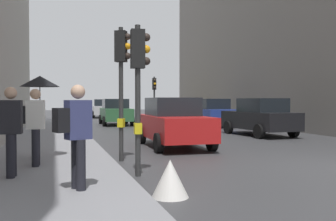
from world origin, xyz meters
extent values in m
cube|color=gray|center=(-6.93, 6.00, 0.08)|extent=(3.10, 40.00, 0.16)
cylinder|color=#2D2D2D|center=(-5.08, 0.40, 1.65)|extent=(0.12, 0.12, 3.30)
cube|color=black|center=(-5.08, 0.40, 2.78)|extent=(0.32, 0.26, 0.84)
cube|color=yellow|center=(-5.08, 0.40, 1.05)|extent=(0.18, 0.21, 0.24)
sphere|color=#2D231E|center=(-4.89, 0.38, 3.04)|extent=(0.18, 0.18, 0.18)
sphere|color=orange|center=(-4.89, 0.38, 2.78)|extent=(0.18, 0.18, 0.18)
sphere|color=#2D231E|center=(-4.89, 0.38, 2.52)|extent=(0.18, 0.18, 0.18)
cylinder|color=#2D2D2D|center=(0.16, 19.10, 1.69)|extent=(0.12, 0.12, 3.38)
cube|color=black|center=(0.16, 19.10, 2.86)|extent=(0.24, 0.30, 0.84)
cube|color=yellow|center=(0.16, 19.10, 1.05)|extent=(0.20, 0.16, 0.24)
sphere|color=#2D231E|center=(0.16, 18.91, 3.12)|extent=(0.18, 0.18, 0.18)
sphere|color=orange|center=(0.16, 18.91, 2.86)|extent=(0.18, 0.18, 0.18)
sphere|color=#2D231E|center=(0.16, 18.91, 2.60)|extent=(0.18, 0.18, 0.18)
cylinder|color=#2D2D2D|center=(-5.08, 2.57, 1.83)|extent=(0.12, 0.12, 3.65)
cube|color=black|center=(-5.08, 2.57, 3.13)|extent=(0.38, 0.35, 0.84)
cube|color=yellow|center=(-5.08, 2.57, 1.05)|extent=(0.23, 0.25, 0.24)
sphere|color=#2D231E|center=(-4.91, 2.48, 3.39)|extent=(0.18, 0.18, 0.18)
sphere|color=orange|center=(-4.91, 2.48, 3.13)|extent=(0.18, 0.18, 0.18)
sphere|color=#2D231E|center=(-4.91, 2.48, 2.87)|extent=(0.18, 0.18, 0.18)
cube|color=#BCBCC1|center=(-2.32, 29.31, 0.72)|extent=(2.08, 4.31, 0.80)
cube|color=black|center=(-2.31, 29.56, 1.44)|extent=(1.73, 2.11, 0.64)
cylinder|color=black|center=(-1.52, 27.90, 0.32)|extent=(0.26, 0.65, 0.64)
cylinder|color=black|center=(-3.31, 28.02, 0.32)|extent=(0.26, 0.65, 0.64)
cylinder|color=black|center=(-1.33, 30.59, 0.32)|extent=(0.26, 0.65, 0.64)
cylinder|color=black|center=(-3.13, 30.72, 0.32)|extent=(0.26, 0.65, 0.64)
cube|color=black|center=(2.48, 8.30, 0.72)|extent=(2.07, 4.31, 0.80)
cube|color=black|center=(2.50, 8.05, 1.44)|extent=(1.73, 2.10, 0.64)
cylinder|color=black|center=(1.50, 9.58, 0.32)|extent=(0.26, 0.65, 0.64)
cylinder|color=black|center=(3.29, 9.70, 0.32)|extent=(0.26, 0.65, 0.64)
cylinder|color=black|center=(1.67, 6.89, 0.32)|extent=(0.26, 0.65, 0.64)
cylinder|color=black|center=(3.47, 7.01, 0.32)|extent=(0.26, 0.65, 0.64)
cube|color=navy|center=(2.73, 14.74, 0.72)|extent=(1.81, 4.20, 0.80)
cube|color=black|center=(2.73, 14.49, 1.44)|extent=(1.60, 2.00, 0.64)
cylinder|color=black|center=(1.83, 16.09, 0.32)|extent=(0.22, 0.64, 0.64)
cylinder|color=black|center=(3.63, 16.09, 0.32)|extent=(0.22, 0.64, 0.64)
cylinder|color=black|center=(1.84, 13.39, 0.32)|extent=(0.22, 0.64, 0.64)
cylinder|color=black|center=(3.64, 13.39, 0.32)|extent=(0.22, 0.64, 0.64)
cube|color=yellow|center=(2.10, 23.23, 0.72)|extent=(2.10, 4.32, 0.80)
cube|color=black|center=(2.08, 22.98, 1.44)|extent=(1.74, 2.11, 0.64)
cylinder|color=black|center=(1.29, 24.64, 0.32)|extent=(0.27, 0.65, 0.64)
cylinder|color=black|center=(3.09, 24.51, 0.32)|extent=(0.27, 0.65, 0.64)
cylinder|color=black|center=(1.10, 21.95, 0.32)|extent=(0.27, 0.65, 0.64)
cylinder|color=black|center=(2.90, 21.82, 0.32)|extent=(0.27, 0.65, 0.64)
cube|color=red|center=(-2.75, 5.12, 0.72)|extent=(1.90, 4.24, 0.80)
cube|color=black|center=(-2.75, 5.37, 1.44)|extent=(1.65, 2.04, 0.64)
cylinder|color=black|center=(-1.88, 3.75, 0.32)|extent=(0.23, 0.64, 0.64)
cylinder|color=black|center=(-3.68, 3.79, 0.32)|extent=(0.23, 0.64, 0.64)
cylinder|color=black|center=(-1.82, 6.45, 0.32)|extent=(0.23, 0.64, 0.64)
cylinder|color=black|center=(-3.62, 6.49, 0.32)|extent=(0.23, 0.64, 0.64)
cube|color=#2D6038|center=(-2.82, 18.01, 0.72)|extent=(1.92, 4.25, 0.80)
cube|color=black|center=(-2.81, 18.26, 1.44)|extent=(1.65, 2.04, 0.64)
cylinder|color=black|center=(-1.96, 16.64, 0.32)|extent=(0.24, 0.65, 0.64)
cylinder|color=black|center=(-3.75, 16.69, 0.32)|extent=(0.24, 0.65, 0.64)
cylinder|color=black|center=(-1.88, 19.34, 0.32)|extent=(0.24, 0.65, 0.64)
cylinder|color=black|center=(-3.68, 19.39, 0.32)|extent=(0.24, 0.65, 0.64)
cylinder|color=black|center=(-7.27, 2.78, 0.58)|extent=(0.16, 0.16, 0.85)
cylinder|color=black|center=(-7.29, 2.58, 0.58)|extent=(0.16, 0.16, 0.85)
cube|color=red|center=(-7.28, 2.68, 1.34)|extent=(0.43, 0.30, 0.66)
sphere|color=tan|center=(-7.28, 2.68, 1.81)|extent=(0.24, 0.24, 0.24)
cylinder|color=black|center=(-7.18, 2.67, 1.59)|extent=(0.02, 0.02, 0.90)
cone|color=black|center=(-7.18, 2.67, 2.16)|extent=(1.00, 1.00, 0.28)
cylinder|color=black|center=(-6.48, -1.11, 0.58)|extent=(0.16, 0.16, 0.85)
cylinder|color=black|center=(-6.41, -1.30, 0.58)|extent=(0.16, 0.16, 0.85)
cube|color=navy|center=(-6.45, -1.20, 1.34)|extent=(0.47, 0.38, 0.66)
sphere|color=tan|center=(-6.45, -1.20, 1.81)|extent=(0.24, 0.24, 0.24)
cube|color=black|center=(-6.73, -1.31, 1.34)|extent=(0.29, 0.33, 0.40)
cylinder|color=black|center=(-7.23, 1.53, 0.58)|extent=(0.16, 0.16, 0.85)
cylinder|color=black|center=(-7.25, 1.33, 0.58)|extent=(0.16, 0.16, 0.85)
cube|color=silver|center=(-7.24, 1.43, 1.34)|extent=(0.42, 0.29, 0.66)
sphere|color=tan|center=(-7.24, 1.43, 1.81)|extent=(0.24, 0.24, 0.24)
cube|color=black|center=(-7.54, 1.45, 1.34)|extent=(0.22, 0.29, 0.40)
cylinder|color=black|center=(-7.63, 0.32, 0.58)|extent=(0.16, 0.16, 0.85)
cylinder|color=black|center=(-7.65, 0.12, 0.58)|extent=(0.16, 0.16, 0.85)
cube|color=black|center=(-7.64, 0.22, 1.34)|extent=(0.42, 0.30, 0.66)
sphere|color=tan|center=(-7.64, 0.22, 1.81)|extent=(0.24, 0.24, 0.24)
cone|color=silver|center=(-4.93, -1.55, 0.33)|extent=(0.64, 0.64, 0.65)
camera|label=1|loc=(-6.84, -7.79, 1.67)|focal=40.90mm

